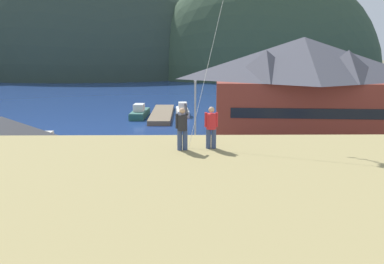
{
  "coord_description": "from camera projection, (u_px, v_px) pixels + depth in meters",
  "views": [
    {
      "loc": [
        -1.78,
        -22.04,
        10.62
      ],
      "look_at": [
        -1.4,
        9.0,
        3.59
      ],
      "focal_mm": 34.96,
      "sensor_mm": 36.0,
      "label": 1
    }
  ],
  "objects": [
    {
      "name": "ground_plane",
      "position": [
        216.0,
        218.0,
        23.86
      ],
      "size": [
        600.0,
        600.0,
        0.0
      ],
      "primitive_type": "plane",
      "color": "#66604C"
    },
    {
      "name": "parking_lot_pad",
      "position": [
        211.0,
        188.0,
        28.72
      ],
      "size": [
        40.0,
        20.0,
        0.1
      ],
      "primitive_type": "cube",
      "color": "slate",
      "rests_on": "ground"
    },
    {
      "name": "bay_water",
      "position": [
        195.0,
        97.0,
        82.37
      ],
      "size": [
        360.0,
        84.0,
        0.03
      ],
      "primitive_type": "cube",
      "color": "navy",
      "rests_on": "ground"
    },
    {
      "name": "far_hill_center_saddle",
      "position": [
        84.0,
        77.0,
        140.39
      ],
      "size": [
        99.36,
        55.11,
        81.48
      ],
      "primitive_type": "ellipsoid",
      "color": "#2D3D33",
      "rests_on": "ground"
    },
    {
      "name": "far_hill_far_shoulder",
      "position": [
        263.0,
        78.0,
        135.09
      ],
      "size": [
        83.16,
        48.88,
        77.35
      ],
      "primitive_type": "ellipsoid",
      "color": "#334733",
      "rests_on": "ground"
    },
    {
      "name": "harbor_lodge",
      "position": [
        302.0,
        85.0,
        44.08
      ],
      "size": [
        22.09,
        13.56,
        11.82
      ],
      "color": "brown",
      "rests_on": "ground"
    },
    {
      "name": "storage_shed_near_lot",
      "position": [
        5.0,
        151.0,
        28.59
      ],
      "size": [
        6.56,
        5.2,
        5.58
      ],
      "color": "beige",
      "rests_on": "ground"
    },
    {
      "name": "wharf_dock",
      "position": [
        162.0,
        114.0,
        59.09
      ],
      "size": [
        3.2,
        15.28,
        0.7
      ],
      "color": "#70604C",
      "rests_on": "ground"
    },
    {
      "name": "moored_boat_wharfside",
      "position": [
        140.0,
        113.0,
        58.12
      ],
      "size": [
        2.55,
        6.85,
        2.16
      ],
      "color": "#23564C",
      "rests_on": "ground"
    },
    {
      "name": "moored_boat_outer_mooring",
      "position": [
        183.0,
        111.0,
        59.78
      ],
      "size": [
        2.27,
        5.83,
        2.16
      ],
      "color": "silver",
      "rests_on": "ground"
    },
    {
      "name": "parked_car_front_row_end",
      "position": [
        289.0,
        204.0,
        23.39
      ],
      "size": [
        4.29,
        2.23,
        1.82
      ],
      "color": "navy",
      "rests_on": "parking_lot_pad"
    },
    {
      "name": "parked_car_mid_row_far",
      "position": [
        52.0,
        206.0,
        23.1
      ],
      "size": [
        4.28,
        2.21,
        1.82
      ],
      "color": "navy",
      "rests_on": "parking_lot_pad"
    },
    {
      "name": "parked_car_lone_by_shed",
      "position": [
        374.0,
        167.0,
        30.69
      ],
      "size": [
        4.36,
        2.38,
        1.82
      ],
      "color": "silver",
      "rests_on": "parking_lot_pad"
    },
    {
      "name": "parked_car_back_row_left",
      "position": [
        113.0,
        171.0,
        29.54
      ],
      "size": [
        4.34,
        2.33,
        1.82
      ],
      "color": "#9EA3A8",
      "rests_on": "parking_lot_pad"
    },
    {
      "name": "parked_car_mid_row_center",
      "position": [
        174.0,
        168.0,
        30.29
      ],
      "size": [
        4.24,
        2.13,
        1.82
      ],
      "color": "#236633",
      "rests_on": "parking_lot_pad"
    },
    {
      "name": "parked_car_front_row_red",
      "position": [
        272.0,
        172.0,
        29.25
      ],
      "size": [
        4.25,
        2.15,
        1.82
      ],
      "color": "navy",
      "rests_on": "parking_lot_pad"
    },
    {
      "name": "parked_car_back_row_right",
      "position": [
        218.0,
        197.0,
        24.5
      ],
      "size": [
        4.25,
        2.15,
        1.82
      ],
      "color": "navy",
      "rests_on": "parking_lot_pad"
    },
    {
      "name": "parked_car_mid_row_near",
      "position": [
        135.0,
        199.0,
        24.14
      ],
      "size": [
        4.34,
        2.34,
        1.82
      ],
      "color": "#9EA3A8",
      "rests_on": "parking_lot_pad"
    },
    {
      "name": "parking_light_pole",
      "position": [
        195.0,
        118.0,
        33.14
      ],
      "size": [
        0.24,
        0.78,
        7.7
      ],
      "color": "#ADADB2",
      "rests_on": "parking_lot_pad"
    },
    {
      "name": "person_kite_flyer",
      "position": [
        182.0,
        127.0,
        15.06
      ],
      "size": [
        0.52,
        0.69,
        1.86
      ],
      "color": "#384770",
      "rests_on": "grassy_hill_foreground"
    },
    {
      "name": "person_companion",
      "position": [
        211.0,
        126.0,
        15.32
      ],
      "size": [
        0.55,
        0.4,
        1.74
      ],
      "color": "#384770",
      "rests_on": "grassy_hill_foreground"
    }
  ]
}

